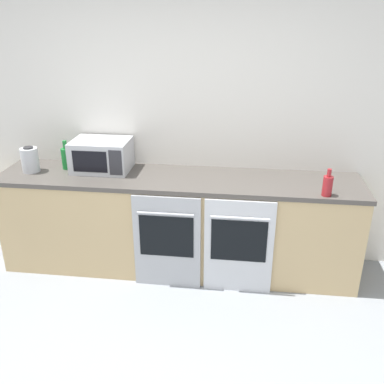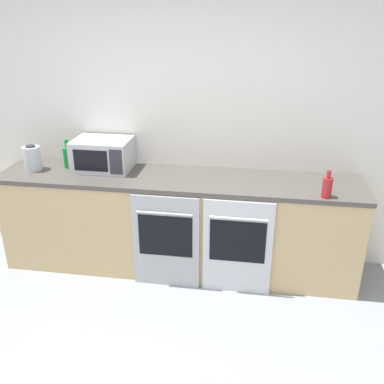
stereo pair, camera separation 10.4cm
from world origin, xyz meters
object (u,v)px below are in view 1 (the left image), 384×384
bottle_green (66,158)px  kettle (30,160)px  bottle_red (328,185)px  microwave (102,155)px  oven_right (239,246)px  oven_left (167,242)px

bottle_green → kettle: (-0.29, -0.11, 0.01)m
bottle_red → microwave: bearing=169.8°
oven_right → kettle: (-1.90, 0.31, 0.58)m
microwave → bottle_red: 1.98m
bottle_red → oven_left: bearing=-176.5°
oven_left → kettle: 1.45m
microwave → oven_right: bearing=-18.6°
oven_left → oven_right: same height
oven_right → bottle_green: bearing=165.4°
oven_left → oven_right: (0.61, 0.00, 0.00)m
microwave → kettle: (-0.63, -0.12, -0.03)m
bottle_green → kettle: bearing=-158.7°
oven_left → kettle: bearing=166.7°
microwave → kettle: microwave is taller
bottle_red → oven_right: bearing=-173.4°
microwave → bottle_red: microwave is taller
oven_right → bottle_green: 1.76m
oven_left → microwave: 1.00m
oven_right → bottle_red: 0.88m
oven_left → microwave: (-0.66, 0.43, 0.61)m
oven_left → bottle_red: 1.40m
bottle_green → oven_left: bearing=-22.8°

